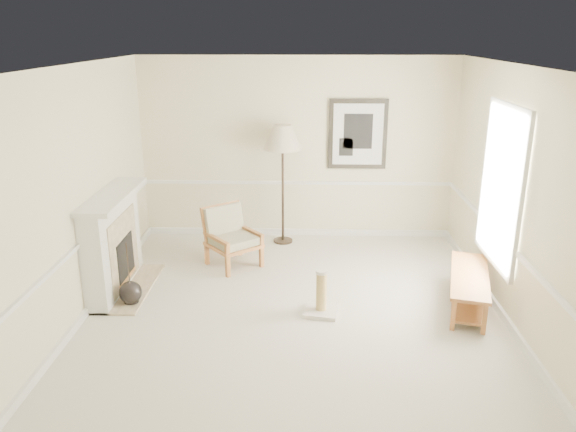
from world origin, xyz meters
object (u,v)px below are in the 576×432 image
Objects in this scene: floor_lamp at (283,141)px; bench at (469,285)px; scratching_post at (321,300)px; floor_vase at (131,293)px; armchair at (230,234)px.

bench is (2.37, -2.15, -1.37)m from floor_lamp.
floor_lamp reaches higher than scratching_post.
armchair is (1.07, 1.33, 0.31)m from floor_vase.
floor_vase is at bearing -128.88° from floor_lamp.
floor_lamp reaches higher than bench.
armchair is at bearing 158.28° from bench.
armchair is at bearing -128.81° from floor_lamp.
armchair reaches higher than bench.
bench is 2.73× the size of scratching_post.
armchair is 1.67m from floor_lamp.
floor_vase is 0.88× the size of armchair.
armchair reaches higher than floor_vase.
scratching_post is (2.36, -0.15, 0.02)m from floor_vase.
scratching_post is at bearing -172.25° from bench.
floor_lamp is at bearing 11.59° from armchair.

